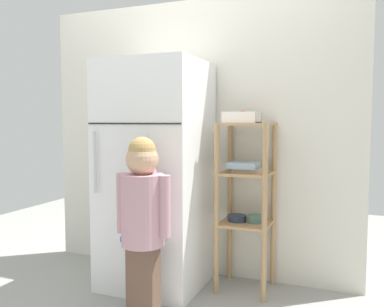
% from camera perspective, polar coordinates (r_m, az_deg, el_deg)
% --- Properties ---
extents(ground_plane, '(6.00, 6.00, 0.00)m').
position_cam_1_polar(ground_plane, '(3.10, -2.21, -18.06)').
color(ground_plane, '#999993').
extents(kitchen_wall_back, '(2.52, 0.03, 2.11)m').
position_cam_1_polar(kitchen_wall_back, '(3.21, 0.42, 2.10)').
color(kitchen_wall_back, silver).
rests_on(kitchen_wall_back, ground).
extents(refrigerator, '(0.69, 0.68, 1.61)m').
position_cam_1_polar(refrigerator, '(2.98, -5.05, -2.93)').
color(refrigerator, white).
rests_on(refrigerator, ground).
extents(child_standing, '(0.35, 0.26, 1.10)m').
position_cam_1_polar(child_standing, '(2.49, -6.77, -7.71)').
color(child_standing, brown).
rests_on(child_standing, ground).
extents(pantry_shelf_unit, '(0.37, 0.35, 1.18)m').
position_cam_1_polar(pantry_shelf_unit, '(2.91, 7.48, -4.86)').
color(pantry_shelf_unit, tan).
rests_on(pantry_shelf_unit, ground).
extents(fruit_bin, '(0.24, 0.20, 0.09)m').
position_cam_1_polar(fruit_bin, '(2.90, 7.07, 4.93)').
color(fruit_bin, white).
rests_on(fruit_bin, pantry_shelf_unit).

